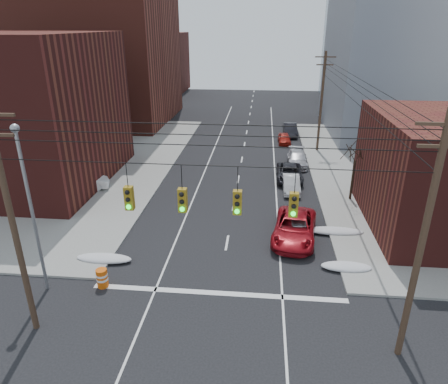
% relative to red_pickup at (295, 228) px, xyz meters
% --- Properties ---
extents(building_brick_tall, '(24.00, 20.00, 30.00)m').
position_rel_red_pickup_xyz_m(building_brick_tall, '(-28.52, 34.98, 14.17)').
color(building_brick_tall, maroon).
rests_on(building_brick_tall, ground).
extents(building_brick_far, '(22.00, 18.00, 12.00)m').
position_rel_red_pickup_xyz_m(building_brick_far, '(-30.52, 60.98, 5.17)').
color(building_brick_far, '#4E1A17').
rests_on(building_brick_far, ground).
extents(building_office, '(22.00, 20.00, 25.00)m').
position_rel_red_pickup_xyz_m(building_office, '(17.48, 30.98, 11.67)').
color(building_office, gray).
rests_on(building_office, ground).
extents(building_glass, '(20.00, 18.00, 22.00)m').
position_rel_red_pickup_xyz_m(building_glass, '(19.48, 56.98, 10.17)').
color(building_glass, gray).
rests_on(building_glass, ground).
extents(utility_pole_left, '(2.20, 0.28, 11.00)m').
position_rel_red_pickup_xyz_m(utility_pole_left, '(-13.02, -10.02, 4.96)').
color(utility_pole_left, '#473323').
rests_on(utility_pole_left, ground).
extents(utility_pole_right, '(2.20, 0.28, 11.00)m').
position_rel_red_pickup_xyz_m(utility_pole_right, '(3.98, -10.02, 4.96)').
color(utility_pole_right, '#473323').
rests_on(utility_pole_right, ground).
extents(utility_pole_far, '(2.20, 0.28, 11.00)m').
position_rel_red_pickup_xyz_m(utility_pole_far, '(3.98, 20.98, 4.96)').
color(utility_pole_far, '#473323').
rests_on(utility_pole_far, ground).
extents(traffic_signals, '(17.00, 0.42, 2.02)m').
position_rel_red_pickup_xyz_m(traffic_signals, '(-4.42, -10.05, 6.34)').
color(traffic_signals, black).
rests_on(traffic_signals, ground).
extents(street_light, '(0.44, 0.44, 9.32)m').
position_rel_red_pickup_xyz_m(street_light, '(-14.02, -7.02, 4.71)').
color(street_light, gray).
rests_on(street_light, ground).
extents(bare_tree, '(2.09, 2.20, 4.93)m').
position_rel_red_pickup_xyz_m(bare_tree, '(5.07, 6.98, 1.49)').
color(bare_tree, black).
rests_on(bare_tree, ground).
extents(snow_nw, '(3.50, 1.08, 0.42)m').
position_rel_red_pickup_xyz_m(snow_nw, '(-11.92, -4.02, -0.62)').
color(snow_nw, silver).
rests_on(snow_nw, ground).
extents(snow_ne, '(3.00, 1.08, 0.42)m').
position_rel_red_pickup_xyz_m(snow_ne, '(2.88, -3.52, -0.62)').
color(snow_ne, silver).
rests_on(snow_ne, ground).
extents(snow_east_far, '(4.00, 1.08, 0.42)m').
position_rel_red_pickup_xyz_m(snow_east_far, '(2.88, 0.98, -0.62)').
color(snow_east_far, silver).
rests_on(snow_east_far, ground).
extents(red_pickup, '(3.55, 6.28, 1.66)m').
position_rel_red_pickup_xyz_m(red_pickup, '(0.00, 0.00, 0.00)').
color(red_pickup, maroon).
rests_on(red_pickup, ground).
extents(parked_car_a, '(1.56, 3.85, 1.31)m').
position_rel_red_pickup_xyz_m(parked_car_a, '(0.28, -0.07, -0.17)').
color(parked_car_a, '#BABBBF').
rests_on(parked_car_a, ground).
extents(parked_car_b, '(1.44, 4.03, 1.33)m').
position_rel_red_pickup_xyz_m(parked_car_b, '(0.28, 8.58, -0.16)').
color(parked_car_b, silver).
rests_on(parked_car_b, ground).
extents(parked_car_c, '(2.41, 5.12, 1.42)m').
position_rel_red_pickup_xyz_m(parked_car_c, '(0.28, 11.25, -0.12)').
color(parked_car_c, black).
rests_on(parked_car_c, ground).
extents(parked_car_d, '(2.16, 5.00, 1.43)m').
position_rel_red_pickup_xyz_m(parked_car_d, '(1.30, 15.66, -0.11)').
color(parked_car_d, silver).
rests_on(parked_car_d, ground).
extents(parked_car_e, '(1.59, 3.73, 1.26)m').
position_rel_red_pickup_xyz_m(parked_car_e, '(0.33, 23.80, -0.20)').
color(parked_car_e, '#9B160E').
rests_on(parked_car_e, ground).
extents(parked_car_f, '(1.76, 4.80, 1.57)m').
position_rel_red_pickup_xyz_m(parked_car_f, '(1.24, 27.80, -0.04)').
color(parked_car_f, black).
rests_on(parked_car_f, ground).
extents(lot_car_a, '(4.67, 2.77, 1.45)m').
position_rel_red_pickup_xyz_m(lot_car_a, '(-17.94, 6.77, 0.05)').
color(lot_car_a, silver).
rests_on(lot_car_a, sidewalk_nw).
extents(lot_car_b, '(4.86, 2.31, 1.34)m').
position_rel_red_pickup_xyz_m(lot_car_b, '(-20.46, 13.87, -0.01)').
color(lot_car_b, silver).
rests_on(lot_car_b, sidewalk_nw).
extents(lot_car_c, '(4.80, 2.95, 1.30)m').
position_rel_red_pickup_xyz_m(lot_car_c, '(-22.73, 11.51, -0.03)').
color(lot_car_c, black).
rests_on(lot_car_c, sidewalk_nw).
extents(lot_car_d, '(4.19, 1.69, 1.43)m').
position_rel_red_pickup_xyz_m(lot_car_d, '(-23.91, 14.20, 0.04)').
color(lot_car_d, silver).
rests_on(lot_car_d, sidewalk_nw).
extents(construction_barrel, '(0.79, 0.79, 1.10)m').
position_rel_red_pickup_xyz_m(construction_barrel, '(-11.02, -6.52, -0.26)').
color(construction_barrel, '#D7540B').
rests_on(construction_barrel, ground).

